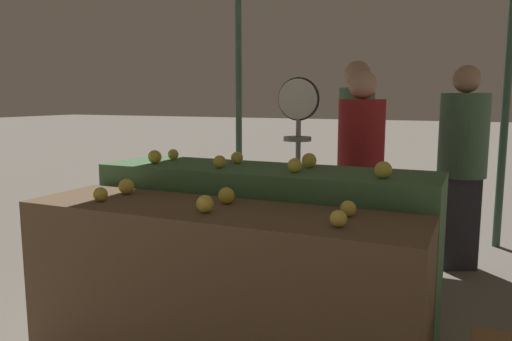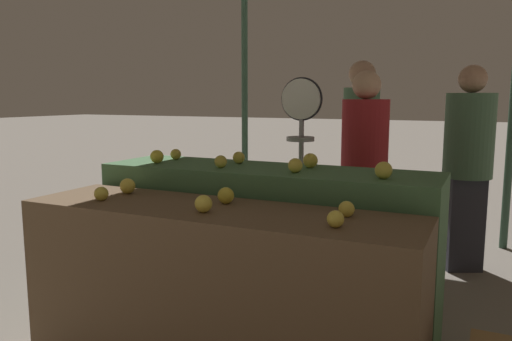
% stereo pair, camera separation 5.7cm
% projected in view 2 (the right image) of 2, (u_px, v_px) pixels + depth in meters
% --- Properties ---
extents(display_counter_front, '(2.00, 0.55, 0.86)m').
position_uv_depth(display_counter_front, '(216.00, 293.00, 2.48)').
color(display_counter_front, brown).
rests_on(display_counter_front, ground_plane).
extents(display_counter_back, '(2.00, 0.55, 0.98)m').
position_uv_depth(display_counter_back, '(265.00, 249.00, 3.01)').
color(display_counter_back, '#4C7A4C').
rests_on(display_counter_back, ground_plane).
extents(apple_front_0, '(0.07, 0.07, 0.07)m').
position_uv_depth(apple_front_0, '(101.00, 194.00, 2.58)').
color(apple_front_0, gold).
rests_on(apple_front_0, display_counter_front).
extents(apple_front_1, '(0.08, 0.08, 0.08)m').
position_uv_depth(apple_front_1, '(203.00, 204.00, 2.32)').
color(apple_front_1, yellow).
rests_on(apple_front_1, display_counter_front).
extents(apple_front_2, '(0.07, 0.07, 0.07)m').
position_uv_depth(apple_front_2, '(335.00, 219.00, 2.05)').
color(apple_front_2, yellow).
rests_on(apple_front_2, display_counter_front).
extents(apple_front_3, '(0.09, 0.09, 0.09)m').
position_uv_depth(apple_front_3, '(128.00, 186.00, 2.78)').
color(apple_front_3, yellow).
rests_on(apple_front_3, display_counter_front).
extents(apple_front_4, '(0.08, 0.08, 0.08)m').
position_uv_depth(apple_front_4, '(226.00, 196.00, 2.51)').
color(apple_front_4, gold).
rests_on(apple_front_4, display_counter_front).
extents(apple_front_5, '(0.07, 0.07, 0.07)m').
position_uv_depth(apple_front_5, '(346.00, 209.00, 2.23)').
color(apple_front_5, yellow).
rests_on(apple_front_5, display_counter_front).
extents(apple_back_0, '(0.08, 0.08, 0.08)m').
position_uv_depth(apple_back_0, '(157.00, 157.00, 3.13)').
color(apple_back_0, gold).
rests_on(apple_back_0, display_counter_back).
extents(apple_back_1, '(0.07, 0.07, 0.07)m').
position_uv_depth(apple_back_1, '(221.00, 162.00, 2.93)').
color(apple_back_1, gold).
rests_on(apple_back_1, display_counter_back).
extents(apple_back_2, '(0.08, 0.08, 0.08)m').
position_uv_depth(apple_back_2, '(295.00, 165.00, 2.74)').
color(apple_back_2, yellow).
rests_on(apple_back_2, display_counter_back).
extents(apple_back_3, '(0.09, 0.09, 0.09)m').
position_uv_depth(apple_back_3, '(384.00, 170.00, 2.53)').
color(apple_back_3, gold).
rests_on(apple_back_3, display_counter_back).
extents(apple_back_4, '(0.07, 0.07, 0.07)m').
position_uv_depth(apple_back_4, '(176.00, 154.00, 3.32)').
color(apple_back_4, yellow).
rests_on(apple_back_4, display_counter_back).
extents(apple_back_5, '(0.08, 0.08, 0.08)m').
position_uv_depth(apple_back_5, '(239.00, 158.00, 3.12)').
color(apple_back_5, yellow).
rests_on(apple_back_5, display_counter_back).
extents(apple_back_6, '(0.09, 0.09, 0.09)m').
position_uv_depth(apple_back_6, '(310.00, 161.00, 2.92)').
color(apple_back_6, yellow).
rests_on(apple_back_6, display_counter_back).
extents(produce_scale, '(0.31, 0.20, 1.54)m').
position_uv_depth(produce_scale, '(301.00, 135.00, 3.57)').
color(produce_scale, '#99999E').
rests_on(produce_scale, ground_plane).
extents(person_vendor_at_scale, '(0.44, 0.44, 1.59)m').
position_uv_depth(person_vendor_at_scale, '(364.00, 162.00, 3.71)').
color(person_vendor_at_scale, '#2D2D38').
rests_on(person_vendor_at_scale, ground_plane).
extents(person_customer_left, '(0.50, 0.50, 1.65)m').
position_uv_depth(person_customer_left, '(468.00, 155.00, 3.95)').
color(person_customer_left, '#2D2D38').
rests_on(person_customer_left, ground_plane).
extents(person_customer_right, '(0.39, 0.39, 1.70)m').
position_uv_depth(person_customer_right, '(360.00, 144.00, 4.22)').
color(person_customer_right, '#2D2D38').
rests_on(person_customer_right, ground_plane).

